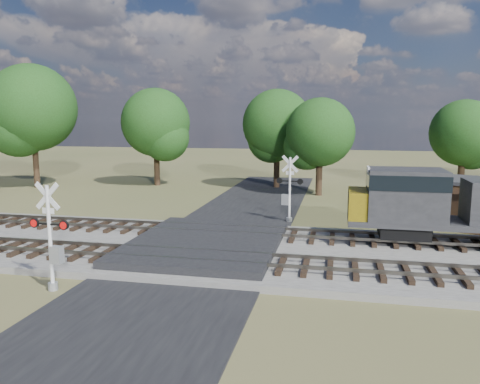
# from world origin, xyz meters

# --- Properties ---
(ground) EXTENTS (160.00, 160.00, 0.00)m
(ground) POSITION_xyz_m (0.00, 0.00, 0.00)
(ground) COLOR #4E542C
(ground) RESTS_ON ground
(ballast_bed) EXTENTS (140.00, 10.00, 0.30)m
(ballast_bed) POSITION_xyz_m (10.00, 0.50, 0.15)
(ballast_bed) COLOR gray
(ballast_bed) RESTS_ON ground
(road) EXTENTS (7.00, 60.00, 0.08)m
(road) POSITION_xyz_m (0.00, 0.00, 0.04)
(road) COLOR black
(road) RESTS_ON ground
(crossing_panel) EXTENTS (7.00, 9.00, 0.62)m
(crossing_panel) POSITION_xyz_m (0.00, 0.50, 0.32)
(crossing_panel) COLOR #262628
(crossing_panel) RESTS_ON ground
(track_near) EXTENTS (140.00, 2.60, 0.33)m
(track_near) POSITION_xyz_m (3.12, -2.00, 0.41)
(track_near) COLOR black
(track_near) RESTS_ON ballast_bed
(track_far) EXTENTS (140.00, 2.60, 0.33)m
(track_far) POSITION_xyz_m (3.12, 3.00, 0.41)
(track_far) COLOR black
(track_far) RESTS_ON ballast_bed
(crossing_signal_near) EXTENTS (1.66, 0.37, 4.12)m
(crossing_signal_near) POSITION_xyz_m (-4.11, -5.75, 1.71)
(crossing_signal_near) COLOR silver
(crossing_signal_near) RESTS_ON ground
(crossing_signal_far) EXTENTS (1.68, 0.42, 4.20)m
(crossing_signal_far) POSITION_xyz_m (3.20, 7.87, 1.75)
(crossing_signal_far) COLOR silver
(crossing_signal_far) RESTS_ON ground
(equipment_shed) EXTENTS (5.44, 5.44, 2.89)m
(equipment_shed) POSITION_xyz_m (13.15, 9.12, 1.46)
(equipment_shed) COLOR #43271C
(equipment_shed) RESTS_ON ground
(treeline) EXTENTS (80.00, 11.58, 11.43)m
(treeline) POSITION_xyz_m (8.76, 20.46, 6.63)
(treeline) COLOR black
(treeline) RESTS_ON ground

